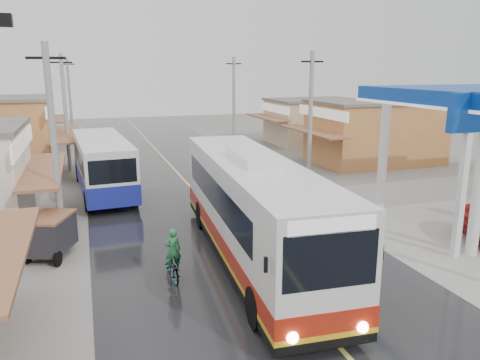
{
  "coord_description": "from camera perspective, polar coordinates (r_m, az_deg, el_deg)",
  "views": [
    {
      "loc": [
        -5.82,
        -10.22,
        7.04
      ],
      "look_at": [
        0.62,
        9.12,
        2.14
      ],
      "focal_mm": 35.0,
      "sensor_mm": 36.0,
      "label": 1
    }
  ],
  "objects": [
    {
      "name": "shopfronts_right",
      "position": [
        31.25,
        24.05,
        -0.71
      ],
      "size": [
        11.0,
        44.0,
        4.8
      ],
      "primitive_type": null,
      "color": "beige",
      "rests_on": "ground"
    },
    {
      "name": "utility_poles_right",
      "position": [
        29.15,
        8.28,
        -0.61
      ],
      "size": [
        1.6,
        36.0,
        8.0
      ],
      "primitive_type": null,
      "color": "gray",
      "rests_on": "ground"
    },
    {
      "name": "coach_bus",
      "position": [
        17.24,
        1.55,
        -3.57
      ],
      "size": [
        3.75,
        13.29,
        4.1
      ],
      "rotation": [
        0.0,
        0.0,
        -0.07
      ],
      "color": "silver",
      "rests_on": "road"
    },
    {
      "name": "tricycle_near",
      "position": [
        19.19,
        -22.07,
        -6.07
      ],
      "size": [
        2.03,
        2.48,
        1.64
      ],
      "rotation": [
        0.0,
        0.0,
        -0.38
      ],
      "color": "#26262D",
      "rests_on": "ground"
    },
    {
      "name": "ground",
      "position": [
        13.71,
        10.12,
        -17.63
      ],
      "size": [
        120.0,
        120.0,
        0.0
      ],
      "primitive_type": "plane",
      "color": "slate",
      "rests_on": "ground"
    },
    {
      "name": "utility_poles_left",
      "position": [
        27.17,
        -20.26,
        -2.37
      ],
      "size": [
        1.6,
        50.0,
        8.0
      ],
      "primitive_type": null,
      "color": "gray",
      "rests_on": "ground"
    },
    {
      "name": "cyclist",
      "position": [
        16.3,
        -8.22,
        -9.87
      ],
      "size": [
        0.67,
        1.75,
        1.86
      ],
      "rotation": [
        0.0,
        0.0,
        0.04
      ],
      "color": "black",
      "rests_on": "ground"
    },
    {
      "name": "road",
      "position": [
        26.82,
        -5.23,
        -1.75
      ],
      "size": [
        12.0,
        90.0,
        0.02
      ],
      "primitive_type": "cube",
      "color": "black",
      "rests_on": "ground"
    },
    {
      "name": "centre_line",
      "position": [
        26.82,
        -5.23,
        -1.72
      ],
      "size": [
        0.15,
        90.0,
        0.01
      ],
      "primitive_type": "cube",
      "color": "#D8CC4C",
      "rests_on": "road"
    },
    {
      "name": "second_bus",
      "position": [
        27.75,
        -16.41,
        1.88
      ],
      "size": [
        3.19,
        9.73,
        3.18
      ],
      "rotation": [
        0.0,
        0.0,
        0.06
      ],
      "color": "silver",
      "rests_on": "road"
    }
  ]
}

